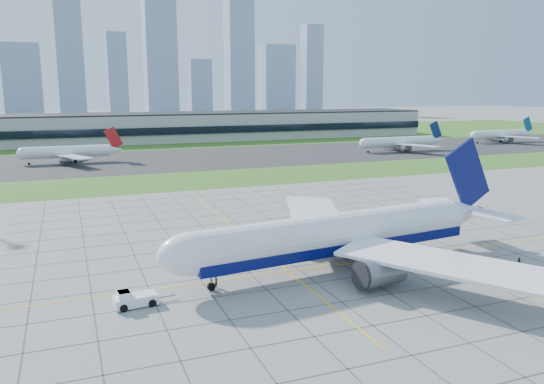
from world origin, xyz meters
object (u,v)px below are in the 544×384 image
Objects in this scene: distant_jet_1 at (69,152)px; distant_jet_3 at (501,134)px; airliner at (339,235)px; distant_jet_2 at (400,142)px; crew_far at (519,262)px; crew_near at (216,282)px; pushback_tug at (134,299)px.

distant_jet_1 is 224.11m from distant_jet_3.
distant_jet_2 is at bearing 46.11° from airliner.
distant_jet_2 is 1.02× the size of distant_jet_3.
distant_jet_3 is (156.55, 164.80, 3.69)m from crew_far.
crew_near is (-21.22, -1.64, -4.63)m from airliner.
airliner is 1.52× the size of distant_jet_3.
pushback_tug is at bearing -87.72° from distant_jet_1.
distant_jet_3 is at bearing 33.81° from airliner.
airliner is at bearing -43.94° from crew_near.
distant_jet_2 is (107.23, 138.16, -1.04)m from airliner.
crew_near is 189.88m from distant_jet_2.
crew_near is 0.04× the size of distant_jet_3.
crew_near is at bearing 5.65° from pushback_tug.
pushback_tug reaches higher than crew_near.
airliner is 174.89m from distant_jet_2.
airliner is 21.78m from crew_near.
airliner is 30.26m from crew_far.
distant_jet_3 is at bearing 29.94° from pushback_tug.
airliner is 33.97m from pushback_tug.
distant_jet_2 is at bearing -0.94° from crew_near.
distant_jet_3 reaches higher than crew_near.
distant_jet_1 reaches higher than crew_far.
crew_near is at bearing -142.86° from distant_jet_3.
distant_jet_3 is at bearing 77.72° from crew_far.
crew_far is 0.04× the size of distant_jet_2.
distant_jet_1 and distant_jet_3 have the same top height.
distant_jet_3 is at bearing 0.78° from distant_jet_1.
pushback_tug is 269.38m from distant_jet_3.
crew_near is 258.08m from distant_jet_3.
pushback_tug is at bearing -134.66° from distant_jet_2.
crew_near is 1.12× the size of crew_far.
pushback_tug is at bearing -154.76° from crew_far.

